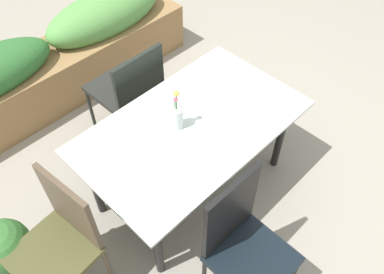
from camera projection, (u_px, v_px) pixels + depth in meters
The scene contains 8 objects.
ground_plane at pixel (201, 182), 3.11m from camera, with size 12.00×12.00×0.00m, color gray.
dining_table at pixel (192, 131), 2.61m from camera, with size 1.51×0.90×0.70m.
chair_far_side at pixel (129, 87), 3.05m from camera, with size 0.48×0.48×0.90m.
chair_end_left at pixel (61, 239), 2.19m from camera, with size 0.47×0.47×0.96m.
chair_near_left at pixel (243, 242), 2.17m from camera, with size 0.42×0.42×1.01m.
flower_vase at pixel (177, 116), 2.48m from camera, with size 0.08×0.08×0.30m.
planter_box at pixel (55, 61), 3.52m from camera, with size 2.70×0.54×0.79m.
potted_plant at pixel (10, 254), 2.40m from camera, with size 0.33×0.33×0.57m.
Camera 1 is at (-1.31, -1.20, 2.58)m, focal length 36.68 mm.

